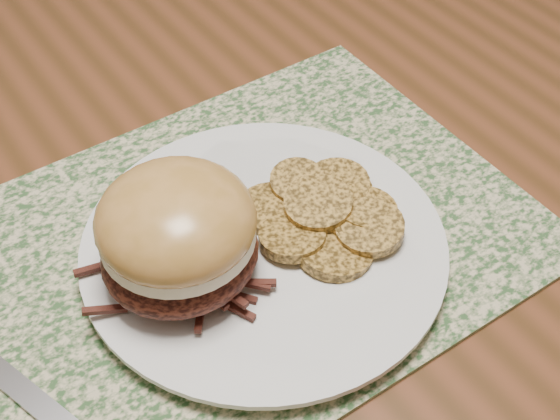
% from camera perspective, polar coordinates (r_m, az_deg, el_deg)
% --- Properties ---
extents(dining_table, '(1.50, 0.90, 0.75)m').
position_cam_1_polar(dining_table, '(0.66, -15.70, -10.67)').
color(dining_table, brown).
rests_on(dining_table, ground).
extents(placemat, '(0.45, 0.33, 0.00)m').
position_cam_1_polar(placemat, '(0.61, -3.01, -2.39)').
color(placemat, '#2E5029').
rests_on(placemat, dining_table).
extents(dinner_plate, '(0.26, 0.26, 0.02)m').
position_cam_1_polar(dinner_plate, '(0.59, -1.17, -2.86)').
color(dinner_plate, white).
rests_on(dinner_plate, placemat).
extents(pork_sandwich, '(0.14, 0.14, 0.09)m').
position_cam_1_polar(pork_sandwich, '(0.54, -7.50, -1.79)').
color(pork_sandwich, black).
rests_on(pork_sandwich, dinner_plate).
extents(roasted_potatoes, '(0.13, 0.13, 0.03)m').
position_cam_1_polar(roasted_potatoes, '(0.60, 3.63, -0.14)').
color(roasted_potatoes, '#B38234').
rests_on(roasted_potatoes, dinner_plate).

